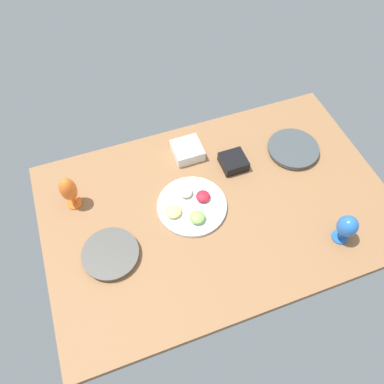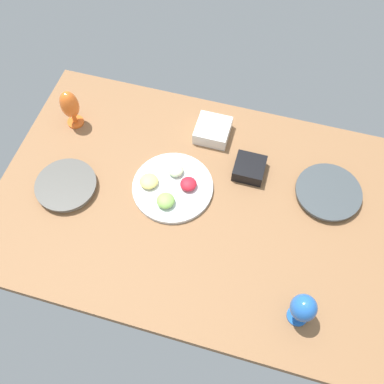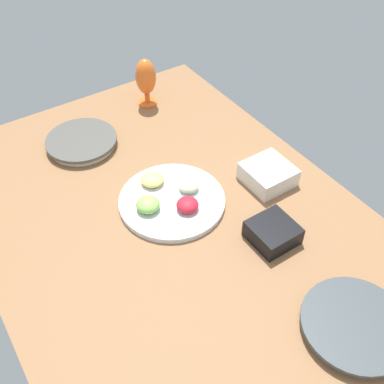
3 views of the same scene
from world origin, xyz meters
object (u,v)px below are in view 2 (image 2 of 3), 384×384
at_px(dinner_plate_left, 328,193).
at_px(square_bowl_black, 249,168).
at_px(dinner_plate_right, 66,186).
at_px(square_bowl_white, 213,130).
at_px(hurricane_glass_blue, 303,308).
at_px(hurricane_glass_orange, 70,106).
at_px(fruit_platter, 172,187).

relative_size(dinner_plate_left, square_bowl_black, 2.14).
bearing_deg(dinner_plate_right, square_bowl_white, -139.87).
bearing_deg(hurricane_glass_blue, square_bowl_black, -61.95).
relative_size(dinner_plate_left, hurricane_glass_orange, 1.39).
xyz_separation_m(fruit_platter, square_bowl_white, (-0.09, -0.31, 0.02)).
height_order(hurricane_glass_orange, hurricane_glass_blue, hurricane_glass_orange).
relative_size(hurricane_glass_blue, square_bowl_white, 1.12).
bearing_deg(hurricane_glass_blue, square_bowl_white, -54.96).
bearing_deg(hurricane_glass_blue, dinner_plate_left, -94.52).
xyz_separation_m(dinner_plate_right, square_bowl_white, (-0.49, -0.42, 0.02)).
bearing_deg(dinner_plate_right, square_bowl_black, -158.29).
bearing_deg(square_bowl_white, square_bowl_black, 142.90).
xyz_separation_m(dinner_plate_left, square_bowl_white, (0.51, -0.16, 0.02)).
bearing_deg(square_bowl_white, hurricane_glass_blue, 125.04).
relative_size(fruit_platter, square_bowl_black, 2.66).
xyz_separation_m(fruit_platter, square_bowl_black, (-0.28, -0.16, 0.02)).
bearing_deg(dinner_plate_left, square_bowl_black, -3.60).
xyz_separation_m(square_bowl_black, square_bowl_white, (0.19, -0.14, 0.00)).
height_order(hurricane_glass_blue, square_bowl_white, hurricane_glass_blue).
relative_size(square_bowl_black, square_bowl_white, 0.86).
distance_m(dinner_plate_right, hurricane_glass_blue, 1.00).
xyz_separation_m(dinner_plate_right, fruit_platter, (-0.40, -0.11, -0.00)).
distance_m(hurricane_glass_blue, square_bowl_black, 0.60).
bearing_deg(fruit_platter, hurricane_glass_orange, -22.33).
relative_size(hurricane_glass_orange, square_bowl_black, 1.54).
height_order(fruit_platter, square_bowl_white, square_bowl_white).
bearing_deg(dinner_plate_right, dinner_plate_left, -165.94).
relative_size(dinner_plate_right, hurricane_glass_blue, 1.55).
distance_m(hurricane_glass_orange, hurricane_glass_blue, 1.21).
height_order(dinner_plate_right, square_bowl_black, square_bowl_black).
bearing_deg(dinner_plate_left, hurricane_glass_orange, -3.38).
xyz_separation_m(hurricane_glass_orange, square_bowl_black, (-0.78, 0.04, -0.08)).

